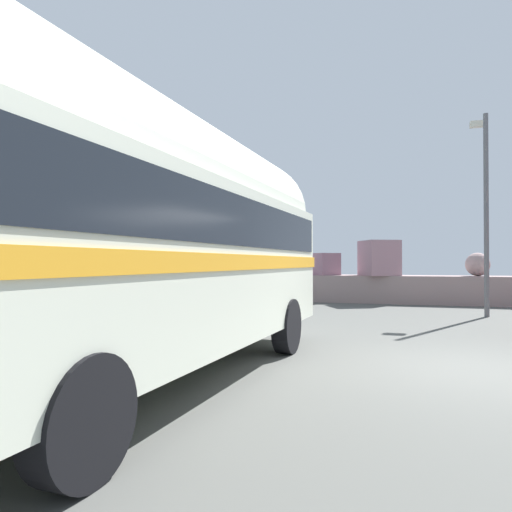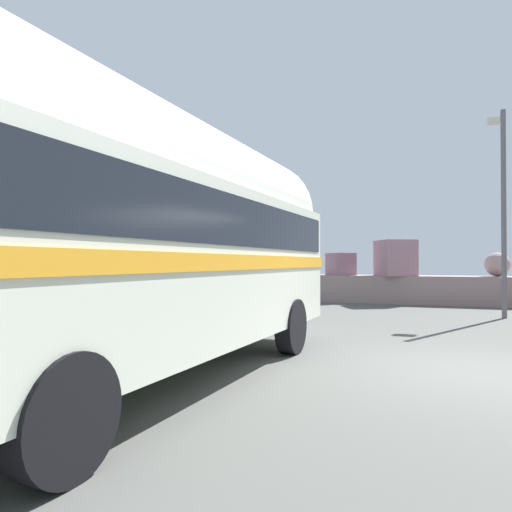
# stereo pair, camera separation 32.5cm
# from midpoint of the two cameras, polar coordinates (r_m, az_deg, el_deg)

# --- Properties ---
(ground) EXTENTS (32.00, 26.00, 0.02)m
(ground) POSITION_cam_midpoint_polar(r_m,az_deg,el_deg) (7.84, 25.88, -12.59)
(ground) COLOR #50514D
(breakwater) EXTENTS (31.36, 2.47, 2.49)m
(breakwater) POSITION_cam_midpoint_polar(r_m,az_deg,el_deg) (19.45, 22.18, -3.41)
(breakwater) COLOR gray
(breakwater) RESTS_ON ground
(vintage_coach) EXTENTS (2.91, 8.71, 3.70)m
(vintage_coach) POSITION_cam_midpoint_polar(r_m,az_deg,el_deg) (6.38, -11.28, 3.06)
(vintage_coach) COLOR black
(vintage_coach) RESTS_ON ground
(lamp_post) EXTENTS (0.44, 0.91, 6.03)m
(lamp_post) POSITION_cam_midpoint_polar(r_m,az_deg,el_deg) (15.46, 28.39, 5.98)
(lamp_post) COLOR #5B5B60
(lamp_post) RESTS_ON ground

